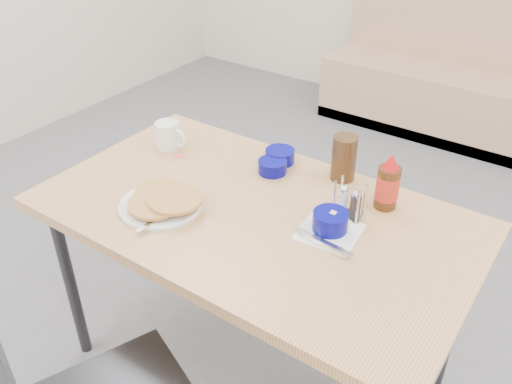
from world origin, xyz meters
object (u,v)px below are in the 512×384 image
Objects in this scene: amber_tumbler at (344,158)px; coffee_mug at (169,135)px; booth_bench at (467,85)px; grits_setting at (330,224)px; creamer_bowl at (280,156)px; syrup_bottle at (388,185)px; dining_table at (254,226)px; pancake_plate at (162,202)px; butter_bowl at (273,167)px; condiment_caddy at (349,204)px.

coffee_mug is at bearing -164.49° from amber_tumbler.
booth_bench is 2.47m from coffee_mug.
coffee_mug is (-0.51, -2.37, 0.46)m from booth_bench.
booth_bench is 2.55m from grits_setting.
creamer_bowl is 0.44m from syrup_bottle.
booth_bench is 1.36× the size of dining_table.
syrup_bottle is (0.59, 0.41, 0.06)m from pancake_plate.
coffee_mug is 0.77m from grits_setting.
booth_bench reaches higher than dining_table.
amber_tumbler is at bearing 15.51° from coffee_mug.
condiment_caddy is (0.34, -0.08, 0.02)m from butter_bowl.
creamer_bowl is at bearing 103.76° from butter_bowl.
amber_tumbler is (0.22, 0.11, 0.06)m from butter_bowl.
syrup_bottle is at bearing -6.44° from creamer_bowl.
booth_bench is 2.35m from syrup_bottle.
booth_bench is at bearing 93.65° from amber_tumbler.
coffee_mug reaches higher than dining_table.
creamer_bowl reaches higher than dining_table.
booth_bench is 2.73m from pancake_plate.
dining_table is 0.39m from amber_tumbler.
grits_setting is at bearing -30.50° from butter_bowl.
pancake_plate is 0.63m from amber_tumbler.
butter_bowl is 0.25m from amber_tumbler.
syrup_bottle is at bearing 6.91° from coffee_mug.
creamer_bowl is at bearing 108.07° from dining_table.
dining_table is at bearing -90.00° from booth_bench.
syrup_bottle is (0.08, 0.23, 0.05)m from grits_setting.
booth_bench is 18.46× the size of butter_bowl.
creamer_bowl is at bearing 173.56° from syrup_bottle.
booth_bench is 2.44m from condiment_caddy.
grits_setting is at bearing -69.41° from amber_tumbler.
pancake_plate is at bearing -149.04° from dining_table.
syrup_bottle is at bearing 35.15° from pancake_plate.
grits_setting is at bearing -84.18° from booth_bench.
coffee_mug is 0.85m from syrup_bottle.
butter_bowl is (-0.08, -2.30, 0.43)m from booth_bench.
grits_setting is 0.45m from creamer_bowl.
grits_setting is 1.09× the size of syrup_bottle.
butter_bowl is at bearing 149.50° from grits_setting.
syrup_bottle is at bearing 38.07° from dining_table.
creamer_bowl is (-0.10, 0.31, 0.09)m from dining_table.
dining_table is at bearing -172.27° from grits_setting.
pancake_plate is 0.42m from butter_bowl.
dining_table is 4.84× the size of pancake_plate.
pancake_plate is 0.60m from condiment_caddy.
butter_bowl is 0.35m from condiment_caddy.
butter_bowl is 0.86× the size of condiment_caddy.
pancake_plate is 2.41× the size of condiment_caddy.
booth_bench is at bearing 95.82° from grits_setting.
dining_table is (0.00, -2.53, 0.35)m from booth_bench.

